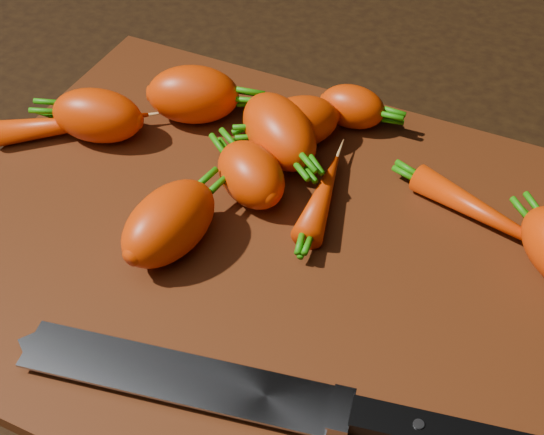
% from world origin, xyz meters
% --- Properties ---
extents(ground, '(2.00, 2.00, 0.01)m').
position_xyz_m(ground, '(0.00, 0.00, -0.01)').
color(ground, black).
extents(cutting_board, '(0.50, 0.40, 0.01)m').
position_xyz_m(cutting_board, '(0.00, 0.00, 0.01)').
color(cutting_board, '#50220B').
rests_on(cutting_board, ground).
extents(carrot_0, '(0.09, 0.08, 0.05)m').
position_xyz_m(carrot_0, '(-0.12, 0.11, 0.04)').
color(carrot_0, '#EF3A04').
rests_on(carrot_0, cutting_board).
extents(carrot_1, '(0.08, 0.08, 0.05)m').
position_xyz_m(carrot_1, '(-0.03, 0.04, 0.03)').
color(carrot_1, '#EF3A04').
rests_on(carrot_1, cutting_board).
extents(carrot_2, '(0.10, 0.09, 0.05)m').
position_xyz_m(carrot_2, '(-0.03, 0.10, 0.04)').
color(carrot_2, '#EF3A04').
rests_on(carrot_2, cutting_board).
extents(carrot_3, '(0.06, 0.09, 0.05)m').
position_xyz_m(carrot_3, '(-0.06, -0.03, 0.04)').
color(carrot_3, '#EF3A04').
rests_on(carrot_3, cutting_board).
extents(carrot_4, '(0.08, 0.08, 0.04)m').
position_xyz_m(carrot_4, '(-0.03, 0.12, 0.03)').
color(carrot_4, '#EF3A04').
rests_on(carrot_4, cutting_board).
extents(carrot_5, '(0.06, 0.04, 0.04)m').
position_xyz_m(carrot_5, '(0.01, 0.16, 0.03)').
color(carrot_5, '#EF3A04').
rests_on(carrot_5, cutting_board).
extents(carrot_8, '(0.13, 0.06, 0.02)m').
position_xyz_m(carrot_8, '(0.14, 0.09, 0.02)').
color(carrot_8, '#EF3A04').
rests_on(carrot_8, cutting_board).
extents(carrot_9, '(0.04, 0.10, 0.02)m').
position_xyz_m(carrot_9, '(0.02, 0.05, 0.02)').
color(carrot_9, '#EF3A04').
rests_on(carrot_9, cutting_board).
extents(carrot_10, '(0.12, 0.10, 0.02)m').
position_xyz_m(carrot_10, '(-0.20, 0.05, 0.02)').
color(carrot_10, '#EF3A04').
rests_on(carrot_10, cutting_board).
extents(carrot_11, '(0.09, 0.06, 0.05)m').
position_xyz_m(carrot_11, '(-0.18, 0.05, 0.03)').
color(carrot_11, '#EF3A04').
rests_on(carrot_11, cutting_board).
extents(knife, '(0.32, 0.09, 0.02)m').
position_xyz_m(knife, '(0.02, -0.13, 0.02)').
color(knife, gray).
rests_on(knife, cutting_board).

